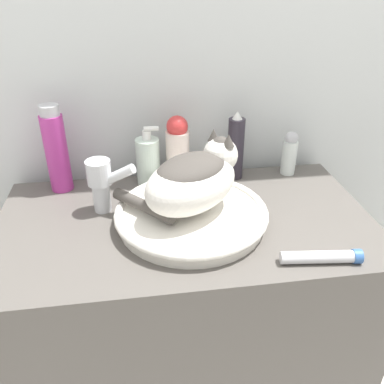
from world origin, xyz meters
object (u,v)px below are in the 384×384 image
at_px(shampoo_bottle_tall, 56,150).
at_px(cream_tube, 322,257).
at_px(faucet, 102,181).
at_px(hairspray_can_black, 236,147).
at_px(lotion_bottle_white, 178,150).
at_px(cat, 193,178).
at_px(deodorant_stick, 290,153).
at_px(soap_pump_bottle, 148,161).

relative_size(shampoo_bottle_tall, cream_tube, 1.38).
bearing_deg(faucet, hairspray_can_black, 43.21).
distance_m(lotion_bottle_white, hairspray_can_black, 0.17).
bearing_deg(cat, shampoo_bottle_tall, 110.21).
xyz_separation_m(deodorant_stick, hairspray_can_black, (-0.16, -0.00, 0.03)).
bearing_deg(deodorant_stick, shampoo_bottle_tall, -180.00).
height_order(faucet, lotion_bottle_white, lotion_bottle_white).
height_order(faucet, cream_tube, faucet).
relative_size(lotion_bottle_white, cream_tube, 1.13).
distance_m(faucet, hairspray_can_black, 0.39).
relative_size(faucet, cream_tube, 0.81).
xyz_separation_m(cat, faucet, (-0.21, 0.08, -0.04)).
height_order(soap_pump_bottle, hairspray_can_black, hairspray_can_black).
relative_size(soap_pump_bottle, deodorant_stick, 1.29).
bearing_deg(shampoo_bottle_tall, cat, -32.80).
bearing_deg(soap_pump_bottle, shampoo_bottle_tall, 180.00).
bearing_deg(faucet, lotion_bottle_white, 56.75).
distance_m(cat, lotion_bottle_white, 0.22).
distance_m(soap_pump_bottle, shampoo_bottle_tall, 0.25).
bearing_deg(cream_tube, lotion_bottle_white, 121.87).
bearing_deg(cat, cream_tube, -75.51).
relative_size(deodorant_stick, cream_tube, 0.76).
height_order(cat, lotion_bottle_white, cat).
relative_size(cat, shampoo_bottle_tall, 1.39).
distance_m(deodorant_stick, cream_tube, 0.42).
bearing_deg(hairspray_can_black, lotion_bottle_white, 180.00).
xyz_separation_m(soap_pump_bottle, cream_tube, (0.34, -0.41, -0.05)).
distance_m(cat, cream_tube, 0.33).
height_order(cat, faucet, cat).
xyz_separation_m(cat, soap_pump_bottle, (-0.10, 0.22, -0.05)).
bearing_deg(deodorant_stick, cream_tube, -100.18).
bearing_deg(cream_tube, soap_pump_bottle, 129.52).
relative_size(shampoo_bottle_tall, hairspray_can_black, 1.20).
xyz_separation_m(faucet, deodorant_stick, (0.53, 0.13, -0.02)).
xyz_separation_m(faucet, cream_tube, (0.46, -0.28, -0.07)).
relative_size(soap_pump_bottle, cream_tube, 0.98).
relative_size(lotion_bottle_white, deodorant_stick, 1.48).
height_order(deodorant_stick, shampoo_bottle_tall, shampoo_bottle_tall).
distance_m(soap_pump_bottle, hairspray_can_black, 0.25).
relative_size(cat, faucet, 2.37).
relative_size(faucet, lotion_bottle_white, 0.72).
bearing_deg(deodorant_stick, soap_pump_bottle, -180.00).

